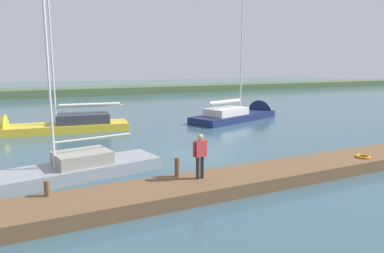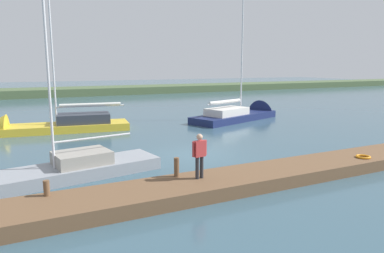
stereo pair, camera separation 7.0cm
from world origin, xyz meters
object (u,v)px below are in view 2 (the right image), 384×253
(mooring_post_near, at_px, (177,167))
(life_ring_buoy, at_px, (363,157))
(sailboat_near_dock, at_px, (33,181))
(sailboat_far_left, at_px, (248,116))
(mooring_post_far, at_px, (47,188))
(sailboat_inner_slip, at_px, (41,129))
(person_on_dock, at_px, (199,153))

(mooring_post_near, relative_size, life_ring_buoy, 1.13)
(sailboat_near_dock, bearing_deg, sailboat_far_left, -157.66)
(sailboat_near_dock, bearing_deg, mooring_post_near, 139.42)
(mooring_post_far, relative_size, sailboat_far_left, 0.04)
(mooring_post_near, bearing_deg, mooring_post_far, 0.00)
(sailboat_inner_slip, distance_m, sailboat_near_dock, 12.14)
(life_ring_buoy, xyz_separation_m, person_on_dock, (8.26, -0.66, 0.95))
(mooring_post_near, height_order, sailboat_inner_slip, sailboat_inner_slip)
(mooring_post_far, bearing_deg, person_on_dock, 173.48)
(mooring_post_near, distance_m, person_on_dock, 1.11)
(sailboat_far_left, bearing_deg, person_on_dock, -149.68)
(sailboat_far_left, height_order, sailboat_near_dock, sailboat_near_dock)
(mooring_post_far, xyz_separation_m, person_on_dock, (-5.35, 0.61, 0.74))
(mooring_post_far, distance_m, life_ring_buoy, 13.67)
(mooring_post_near, bearing_deg, person_on_dock, 138.05)
(mooring_post_near, xyz_separation_m, person_on_dock, (-0.68, 0.61, 0.63))
(life_ring_buoy, xyz_separation_m, sailboat_near_dock, (13.96, -4.31, -0.41))
(mooring_post_near, height_order, sailboat_far_left, sailboat_far_left)
(life_ring_buoy, bearing_deg, sailboat_far_left, -106.12)
(mooring_post_near, height_order, person_on_dock, person_on_dock)
(life_ring_buoy, bearing_deg, mooring_post_near, -8.09)
(life_ring_buoy, height_order, sailboat_far_left, sailboat_far_left)
(life_ring_buoy, relative_size, person_on_dock, 0.38)
(sailboat_far_left, relative_size, sailboat_near_dock, 1.01)
(mooring_post_far, distance_m, sailboat_far_left, 23.24)
(sailboat_near_dock, distance_m, person_on_dock, 6.90)
(sailboat_inner_slip, distance_m, person_on_dock, 16.49)
(mooring_post_far, distance_m, person_on_dock, 5.43)
(mooring_post_far, height_order, sailboat_inner_slip, sailboat_inner_slip)
(mooring_post_near, bearing_deg, life_ring_buoy, 171.91)
(mooring_post_far, relative_size, sailboat_near_dock, 0.04)
(sailboat_near_dock, bearing_deg, mooring_post_far, 87.21)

